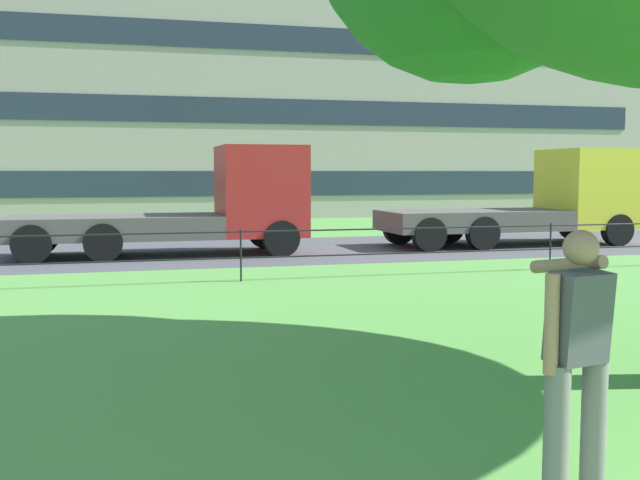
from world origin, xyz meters
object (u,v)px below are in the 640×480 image
(flatbed_truck_far_left, at_px, (542,202))
(apartment_building_background, at_px, (277,86))
(flatbed_truck_right, at_px, (203,206))
(person_thrower, at_px, (576,355))

(flatbed_truck_far_left, bearing_deg, apartment_building_background, 100.74)
(flatbed_truck_right, xyz_separation_m, apartment_building_background, (6.04, 19.92, 5.33))
(person_thrower, xyz_separation_m, flatbed_truck_right, (-0.68, 15.16, 0.29))
(flatbed_truck_far_left, bearing_deg, person_thrower, -120.53)
(person_thrower, relative_size, flatbed_truck_far_left, 0.23)
(person_thrower, xyz_separation_m, flatbed_truck_far_left, (9.09, 15.41, 0.29))
(person_thrower, bearing_deg, flatbed_truck_right, 92.58)
(flatbed_truck_far_left, relative_size, apartment_building_background, 0.19)
(person_thrower, height_order, apartment_building_background, apartment_building_background)
(flatbed_truck_right, xyz_separation_m, flatbed_truck_far_left, (9.77, 0.25, 0.00))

